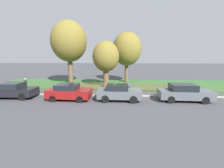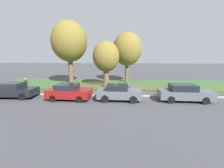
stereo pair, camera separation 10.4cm
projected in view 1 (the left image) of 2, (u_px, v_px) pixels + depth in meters
name	position (u px, v px, depth m)	size (l,w,h in m)	color
ground_plane	(120.00, 96.00, 14.79)	(120.00, 120.00, 0.00)	#424247
kerb_stone	(120.00, 95.00, 14.88)	(34.67, 0.20, 0.12)	#9E998E
grass_strip	(120.00, 84.00, 20.82)	(34.67, 8.30, 0.01)	#33602D
park_fence	(120.00, 87.00, 16.67)	(34.67, 0.05, 1.03)	brown
parked_car_silver_hatchback	(14.00, 90.00, 14.16)	(3.94, 1.89, 1.46)	black
parked_car_black_saloon	(69.00, 92.00, 13.61)	(3.93, 2.02, 1.44)	maroon
parked_car_navy_estate	(119.00, 92.00, 13.40)	(3.89, 1.92, 1.42)	#51565B
parked_car_red_compact	(184.00, 93.00, 13.14)	(4.51, 1.79, 1.53)	#51565B
covered_motorcycle	(125.00, 88.00, 15.43)	(2.01, 0.78, 1.11)	black
tree_nearest_kerb	(69.00, 42.00, 19.79)	(4.68, 4.68, 8.48)	brown
tree_behind_motorcycle	(106.00, 57.00, 18.19)	(3.24, 3.24, 5.71)	brown
tree_mid_park	(127.00, 49.00, 21.59)	(4.18, 4.18, 7.28)	brown
pedestrian_near_fence	(26.00, 84.00, 16.37)	(0.42, 0.42, 1.55)	#7F6B51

